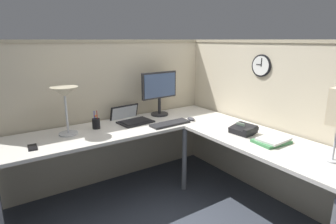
% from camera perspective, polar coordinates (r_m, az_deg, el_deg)
% --- Properties ---
extents(ground_plane, '(6.80, 6.80, 0.00)m').
position_cam_1_polar(ground_plane, '(2.94, 2.67, -17.79)').
color(ground_plane, '#383D47').
extents(cubicle_wall_back, '(2.57, 0.12, 1.58)m').
position_cam_1_polar(cubicle_wall_back, '(3.16, -11.99, 0.04)').
color(cubicle_wall_back, beige).
rests_on(cubicle_wall_back, ground).
extents(cubicle_wall_right, '(0.12, 2.37, 1.58)m').
position_cam_1_polar(cubicle_wall_right, '(3.02, 19.38, -1.19)').
color(cubicle_wall_right, beige).
rests_on(cubicle_wall_right, ground).
extents(desk, '(2.35, 2.15, 0.73)m').
position_cam_1_polar(desk, '(2.53, 0.81, -7.18)').
color(desk, beige).
rests_on(desk, ground).
extents(monitor, '(0.46, 0.20, 0.50)m').
position_cam_1_polar(monitor, '(3.14, -1.79, 4.55)').
color(monitor, '#232326').
rests_on(monitor, desk).
extents(laptop, '(0.38, 0.42, 0.22)m').
position_cam_1_polar(laptop, '(2.99, -7.77, -1.36)').
color(laptop, black).
rests_on(laptop, desk).
extents(keyboard, '(0.44, 0.16, 0.02)m').
position_cam_1_polar(keyboard, '(2.84, 0.45, -2.40)').
color(keyboard, '#232326').
rests_on(keyboard, desk).
extents(computer_mouse, '(0.06, 0.10, 0.03)m').
position_cam_1_polar(computer_mouse, '(2.99, 4.80, -1.44)').
color(computer_mouse, '#38383D').
rests_on(computer_mouse, desk).
extents(desk_lamp_dome, '(0.24, 0.24, 0.44)m').
position_cam_1_polar(desk_lamp_dome, '(2.62, -20.60, 3.16)').
color(desk_lamp_dome, '#B7BABF').
rests_on(desk_lamp_dome, desk).
extents(pen_cup, '(0.08, 0.08, 0.18)m').
position_cam_1_polar(pen_cup, '(2.79, -14.67, -2.29)').
color(pen_cup, black).
rests_on(pen_cup, desk).
extents(cell_phone, '(0.08, 0.15, 0.01)m').
position_cam_1_polar(cell_phone, '(2.50, -26.27, -6.58)').
color(cell_phone, black).
rests_on(cell_phone, desk).
extents(office_phone, '(0.21, 0.22, 0.11)m').
position_cam_1_polar(office_phone, '(2.65, 15.41, -3.59)').
color(office_phone, black).
rests_on(office_phone, desk).
extents(book_stack, '(0.30, 0.23, 0.04)m').
position_cam_1_polar(book_stack, '(2.50, 20.78, -5.54)').
color(book_stack, '#3F7F4C').
rests_on(book_stack, desk).
extents(wall_clock, '(0.04, 0.22, 0.22)m').
position_cam_1_polar(wall_clock, '(2.91, 18.82, 9.07)').
color(wall_clock, black).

